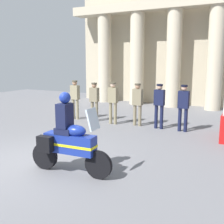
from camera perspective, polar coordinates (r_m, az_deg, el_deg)
ground_plane at (r=7.59m, az=-16.34°, el=-9.90°), size 28.00×28.00×0.00m
colonnade_backdrop at (r=16.95m, az=9.37°, el=12.93°), size 10.55×1.68×6.56m
officer_in_row_0 at (r=12.52m, az=-7.56°, el=3.17°), size 0.39×0.24×1.73m
officer_in_row_1 at (r=12.03m, az=-3.63°, el=2.76°), size 0.39×0.24×1.66m
officer_in_row_2 at (r=11.42m, az=0.20°, el=2.56°), size 0.39×0.24×1.73m
officer_in_row_3 at (r=11.16m, az=5.25°, el=2.24°), size 0.39×0.24×1.70m
officer_in_row_4 at (r=10.78m, az=9.63°, el=1.93°), size 0.39×0.24×1.72m
officer_in_row_5 at (r=10.51m, az=14.38°, el=1.53°), size 0.39×0.24×1.72m
motorcycle_with_rider at (r=6.50m, az=-9.12°, el=-5.66°), size 2.09×0.72×1.90m
briefcase_on_ground at (r=12.88m, az=-9.09°, el=-0.46°), size 0.10×0.32×0.36m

